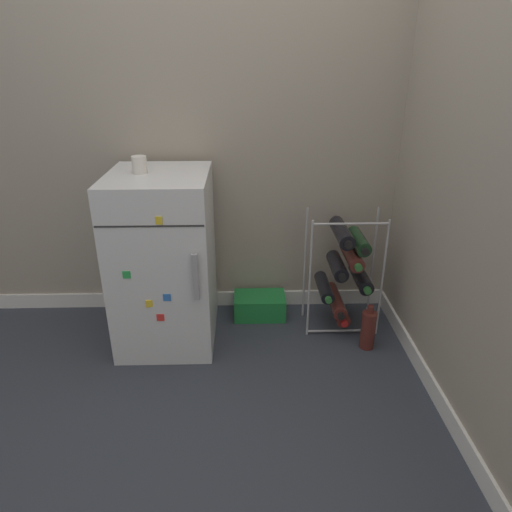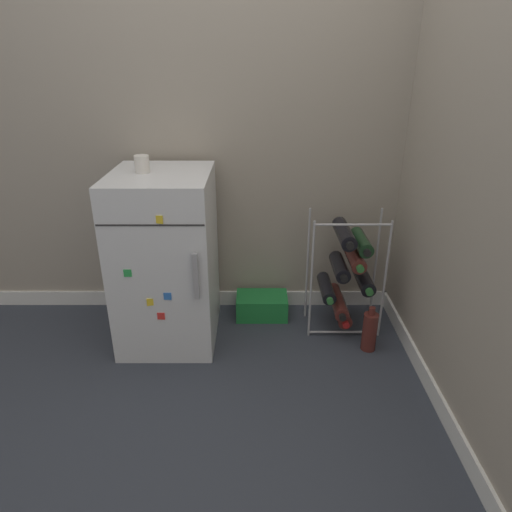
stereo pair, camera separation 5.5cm
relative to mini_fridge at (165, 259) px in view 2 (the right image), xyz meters
The scene contains 7 objects.
ground_plane 0.70m from the mini_fridge, 30.64° to the right, with size 14.00×14.00×0.00m, color #333842.
wall_back 0.98m from the mini_fridge, 37.12° to the left, with size 6.59×0.07×2.50m.
mini_fridge is the anchor object (origin of this frame).
wine_rack 0.96m from the mini_fridge, ahead, with size 0.40×0.33×0.67m.
soda_box 0.66m from the mini_fridge, 20.48° to the left, with size 0.30×0.19×0.13m.
fridge_top_cup 0.50m from the mini_fridge, behind, with size 0.07×0.07×0.08m.
loose_bottle_floor 1.12m from the mini_fridge, ahead, with size 0.08×0.08×0.25m.
Camera 2 is at (0.00, -1.87, 1.42)m, focal length 32.00 mm.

